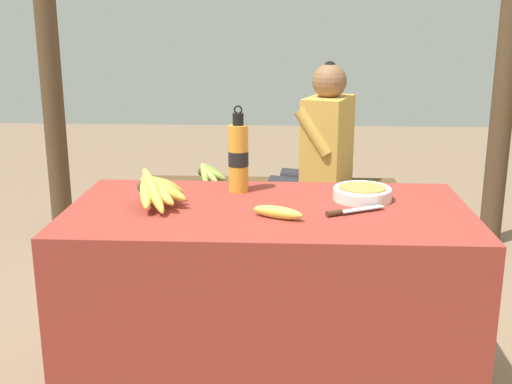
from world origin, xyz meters
TOP-DOWN VIEW (x-y plane):
  - market_counter at (0.00, 0.00)m, footprint 1.36×0.70m
  - banana_bunch_ripe at (-0.38, -0.01)m, footprint 0.18×0.29m
  - serving_bowl at (0.33, 0.11)m, footprint 0.21×0.21m
  - water_bottle at (-0.12, 0.21)m, footprint 0.07×0.07m
  - loose_banana_front at (0.03, -0.12)m, footprint 0.17×0.11m
  - knife at (0.26, -0.06)m, footprint 0.20×0.12m
  - wooden_bench at (-0.02, 1.31)m, footprint 1.38×0.32m
  - seated_vendor at (0.23, 1.30)m, footprint 0.47×0.43m
  - banana_bunch_green at (-0.36, 1.31)m, footprint 0.17×0.26m
  - support_post_near at (-1.35, 1.71)m, footprint 0.13×0.13m

SIDE VIEW (x-z plane):
  - market_counter at x=0.00m, z-range 0.00..0.72m
  - wooden_bench at x=-0.02m, z-range 0.15..0.60m
  - banana_bunch_green at x=-0.36m, z-range 0.46..0.58m
  - seated_vendor at x=0.23m, z-range 0.09..1.21m
  - knife at x=0.26m, z-range 0.72..0.74m
  - loose_banana_front at x=0.03m, z-range 0.72..0.76m
  - serving_bowl at x=0.33m, z-range 0.72..0.77m
  - banana_bunch_ripe at x=-0.38m, z-range 0.71..0.85m
  - water_bottle at x=-0.12m, z-range 0.69..1.00m
  - support_post_near at x=-1.35m, z-range 0.00..2.80m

